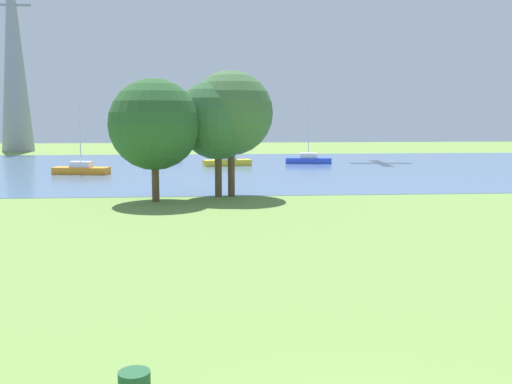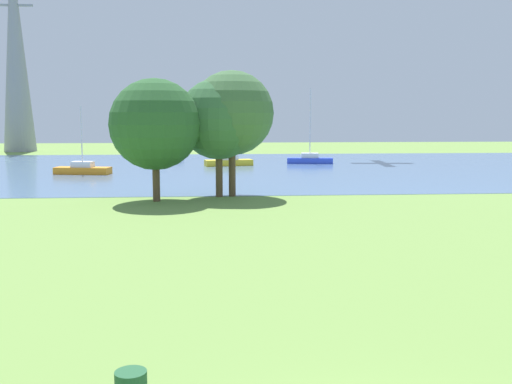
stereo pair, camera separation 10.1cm
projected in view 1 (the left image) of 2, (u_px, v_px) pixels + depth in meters
ground_plane at (264, 218)px, 30.19m from camera, size 160.00×160.00×0.00m
water_surface at (238, 168)px, 57.87m from camera, size 140.00×40.00×0.02m
sailboat_yellow at (227, 161)px, 60.33m from camera, size 5.01×2.50×5.28m
sailboat_orange at (81, 169)px, 51.80m from camera, size 4.99×2.35×5.92m
sailboat_blue at (308, 159)px, 63.08m from camera, size 4.95×2.09×7.87m
sailboat_gray at (160, 156)px, 67.95m from camera, size 5.03×3.01×7.14m
tree_west_near at (154, 125)px, 35.27m from camera, size 5.44×5.44×7.33m
tree_mid_shore at (218, 119)px, 37.22m from camera, size 5.08×5.08×7.45m
tree_west_far at (231, 113)px, 37.42m from camera, size 5.32×5.32×7.94m
electricity_pylon at (13, 47)px, 82.11m from camera, size 6.40×4.40×28.78m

